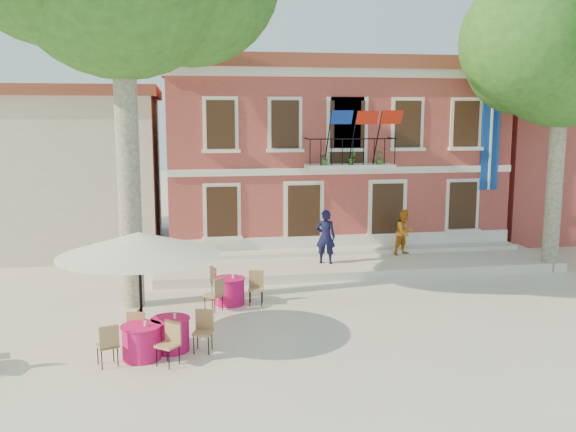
# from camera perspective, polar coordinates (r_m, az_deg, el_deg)

# --- Properties ---
(ground) EXTENTS (90.00, 90.00, 0.00)m
(ground) POSITION_cam_1_polar(r_m,az_deg,el_deg) (18.18, 3.81, -8.16)
(ground) COLOR beige
(ground) RESTS_ON ground
(main_building) EXTENTS (13.50, 9.59, 7.50)m
(main_building) POSITION_cam_1_polar(r_m,az_deg,el_deg) (27.59, 3.10, 5.76)
(main_building) COLOR #B0483F
(main_building) RESTS_ON ground
(neighbor_west) EXTENTS (9.40, 9.40, 6.40)m
(neighbor_west) POSITION_cam_1_polar(r_m,az_deg,el_deg) (28.47, -20.66, 4.15)
(neighbor_west) COLOR beige
(neighbor_west) RESTS_ON ground
(neighbor_east) EXTENTS (9.40, 9.40, 6.40)m
(neighbor_east) POSITION_cam_1_polar(r_m,az_deg,el_deg) (33.30, 23.33, 4.63)
(neighbor_east) COLOR #B0483F
(neighbor_east) RESTS_ON ground
(terrace) EXTENTS (14.00, 3.40, 0.30)m
(terrace) POSITION_cam_1_polar(r_m,az_deg,el_deg) (22.74, 6.14, -4.26)
(terrace) COLOR silver
(terrace) RESTS_ON ground
(plane_tree_east) EXTENTS (5.09, 5.09, 9.99)m
(plane_tree_east) POSITION_cam_1_polar(r_m,az_deg,el_deg) (23.58, 23.27, 13.26)
(plane_tree_east) COLOR #A59E84
(plane_tree_east) RESTS_ON ground
(patio_umbrella) EXTENTS (3.68, 3.68, 2.74)m
(patio_umbrella) POSITION_cam_1_polar(r_m,az_deg,el_deg) (14.92, -13.12, -2.46)
(patio_umbrella) COLOR black
(patio_umbrella) RESTS_ON ground
(pedestrian_navy) EXTENTS (0.79, 0.65, 1.85)m
(pedestrian_navy) POSITION_cam_1_polar(r_m,az_deg,el_deg) (21.92, 3.36, -1.85)
(pedestrian_navy) COLOR black
(pedestrian_navy) RESTS_ON terrace
(pedestrian_orange) EXTENTS (0.99, 0.90, 1.65)m
(pedestrian_orange) POSITION_cam_1_polar(r_m,az_deg,el_deg) (23.66, 10.31, -1.42)
(pedestrian_orange) COLOR orange
(pedestrian_orange) RESTS_ON terrace
(cafe_table_0) EXTENTS (1.85, 1.75, 0.95)m
(cafe_table_0) POSITION_cam_1_polar(r_m,az_deg,el_deg) (14.79, -12.91, -10.73)
(cafe_table_0) COLOR #C6124B
(cafe_table_0) RESTS_ON ground
(cafe_table_1) EXTENTS (1.96, 0.94, 0.95)m
(cafe_table_1) POSITION_cam_1_polar(r_m,az_deg,el_deg) (15.16, -10.38, -10.18)
(cafe_table_1) COLOR #C6124B
(cafe_table_1) RESTS_ON ground
(cafe_table_3) EXTENTS (1.77, 1.84, 0.95)m
(cafe_table_3) POSITION_cam_1_polar(r_m,az_deg,el_deg) (18.44, -5.21, -6.54)
(cafe_table_3) COLOR #C6124B
(cafe_table_3) RESTS_ON ground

